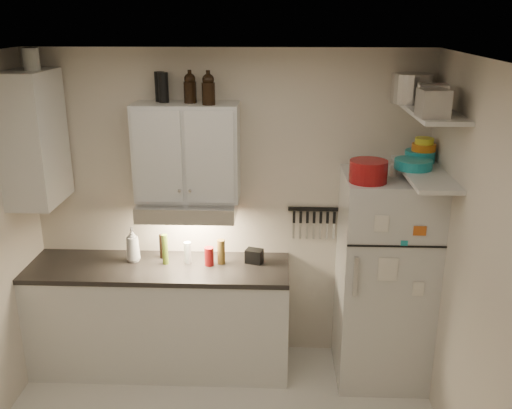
{
  "coord_description": "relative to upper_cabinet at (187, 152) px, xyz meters",
  "views": [
    {
      "loc": [
        0.41,
        -2.94,
        2.85
      ],
      "look_at": [
        0.25,
        0.9,
        1.55
      ],
      "focal_mm": 40.0,
      "sensor_mm": 36.0,
      "label": 1
    }
  ],
  "objects": [
    {
      "name": "vinegar_bottle",
      "position": [
        -0.24,
        0.02,
        -0.8
      ],
      "size": [
        0.05,
        0.05,
        0.21
      ],
      "primitive_type": "cylinder",
      "rotation": [
        0.0,
        0.0,
        0.08
      ],
      "color": "black",
      "rests_on": "countertop"
    },
    {
      "name": "clear_bottle",
      "position": [
        -0.02,
        -0.06,
        -0.82
      ],
      "size": [
        0.07,
        0.07,
        0.18
      ],
      "primitive_type": "cylinder",
      "rotation": [
        0.0,
        0.0,
        0.22
      ],
      "color": "silver",
      "rests_on": "countertop"
    },
    {
      "name": "oil_bottle",
      "position": [
        -0.19,
        -0.1,
        -0.78
      ],
      "size": [
        0.05,
        0.05,
        0.25
      ],
      "primitive_type": "cylinder",
      "rotation": [
        0.0,
        0.0,
        -0.12
      ],
      "color": "#536D1B",
      "rests_on": "countertop"
    },
    {
      "name": "fridge",
      "position": [
        1.55,
        -0.18,
        -0.98
      ],
      "size": [
        0.7,
        0.68,
        1.7
      ],
      "primitive_type": "cube",
      "color": "silver",
      "rests_on": "floor"
    },
    {
      "name": "spice_jar",
      "position": [
        1.56,
        -0.18,
        -0.08
      ],
      "size": [
        0.05,
        0.05,
        0.09
      ],
      "primitive_type": "cylinder",
      "rotation": [
        0.0,
        0.0,
        -0.03
      ],
      "color": "silver",
      "rests_on": "fridge"
    },
    {
      "name": "growler_a",
      "position": [
        0.04,
        0.02,
        0.49
      ],
      "size": [
        0.1,
        0.1,
        0.23
      ],
      "primitive_type": null,
      "rotation": [
        0.0,
        0.0,
        -0.07
      ],
      "color": "black",
      "rests_on": "upper_cabinet"
    },
    {
      "name": "upper_cabinet",
      "position": [
        0.0,
        0.0,
        0.0
      ],
      "size": [
        0.8,
        0.33,
        0.75
      ],
      "primitive_type": "cube",
      "color": "silver",
      "rests_on": "back_wall"
    },
    {
      "name": "countertop",
      "position": [
        -0.25,
        -0.14,
        -0.93
      ],
      "size": [
        2.1,
        0.62,
        0.04
      ],
      "primitive_type": "cube",
      "color": "black",
      "rests_on": "base_cabinet"
    },
    {
      "name": "right_wall",
      "position": [
        1.91,
        -1.33,
        -0.53
      ],
      "size": [
        0.02,
        3.0,
        2.6
      ],
      "primitive_type": "cube",
      "color": "beige",
      "rests_on": "ground"
    },
    {
      "name": "base_cabinet",
      "position": [
        -0.25,
        -0.14,
        -1.39
      ],
      "size": [
        2.1,
        0.6,
        0.88
      ],
      "primitive_type": "cube",
      "color": "silver",
      "rests_on": "floor"
    },
    {
      "name": "pepper_mill",
      "position": [
        0.25,
        -0.07,
        -0.8
      ],
      "size": [
        0.08,
        0.08,
        0.2
      ],
      "primitive_type": "cylinder",
      "rotation": [
        0.0,
        0.0,
        -0.33
      ],
      "color": "brown",
      "rests_on": "countertop"
    },
    {
      "name": "shelf_hi",
      "position": [
        1.75,
        -0.31,
        0.38
      ],
      "size": [
        0.3,
        0.95,
        0.03
      ],
      "primitive_type": "cube",
      "color": "silver",
      "rests_on": "right_wall"
    },
    {
      "name": "ceiling",
      "position": [
        0.3,
        -1.33,
        0.78
      ],
      "size": [
        3.2,
        3.0,
        0.02
      ],
      "primitive_type": "cube",
      "color": "silver",
      "rests_on": "ground"
    },
    {
      "name": "plates",
      "position": [
        1.68,
        -0.24,
        -0.02
      ],
      "size": [
        0.33,
        0.33,
        0.07
      ],
      "primitive_type": "cylinder",
      "rotation": [
        0.0,
        0.0,
        -0.25
      ],
      "color": "teal",
      "rests_on": "shelf_lo"
    },
    {
      "name": "dutch_oven",
      "position": [
        1.34,
        -0.34,
        -0.05
      ],
      "size": [
        0.29,
        0.29,
        0.16
      ],
      "primitive_type": "cylinder",
      "rotation": [
        0.0,
        0.0,
        -0.06
      ],
      "color": "maroon",
      "rests_on": "fridge"
    },
    {
      "name": "side_jar",
      "position": [
        -1.08,
        -0.13,
        0.7
      ],
      "size": [
        0.16,
        0.16,
        0.16
      ],
      "primitive_type": "cylinder",
      "rotation": [
        0.0,
        0.0,
        -0.43
      ],
      "color": "silver",
      "rests_on": "side_cabinet"
    },
    {
      "name": "book_stack",
      "position": [
        1.8,
        -0.35,
        -0.09
      ],
      "size": [
        0.24,
        0.26,
        0.07
      ],
      "primitive_type": "cube",
      "rotation": [
        0.0,
        0.0,
        0.33
      ],
      "color": "#C25718",
      "rests_on": "fridge"
    },
    {
      "name": "thermos_a",
      "position": [
        -0.17,
        0.04,
        0.49
      ],
      "size": [
        0.1,
        0.1,
        0.22
      ],
      "primitive_type": "cylinder",
      "rotation": [
        0.0,
        0.0,
        0.33
      ],
      "color": "black",
      "rests_on": "upper_cabinet"
    },
    {
      "name": "knife_strip",
      "position": [
        1.0,
        0.15,
        -0.51
      ],
      "size": [
        0.42,
        0.02,
        0.03
      ],
      "primitive_type": "cube",
      "color": "black",
      "rests_on": "back_wall"
    },
    {
      "name": "back_wall",
      "position": [
        0.3,
        0.18,
        -0.53
      ],
      "size": [
        3.2,
        0.02,
        2.6
      ],
      "primitive_type": "cube",
      "color": "beige",
      "rests_on": "ground"
    },
    {
      "name": "red_jar",
      "position": [
        0.16,
        -0.11,
        -0.83
      ],
      "size": [
        0.09,
        0.09,
        0.15
      ],
      "primitive_type": "cylinder",
      "rotation": [
        0.0,
        0.0,
        0.24
      ],
      "color": "maroon",
      "rests_on": "countertop"
    },
    {
      "name": "stock_pot",
      "position": [
        1.67,
        -0.01,
        0.5
      ],
      "size": [
        0.39,
        0.39,
        0.21
      ],
      "primitive_type": "cylinder",
      "rotation": [
        0.0,
        0.0,
        0.41
      ],
      "color": "silver",
      "rests_on": "shelf_hi"
    },
    {
      "name": "growler_b",
      "position": [
        0.19,
        -0.07,
        0.49
      ],
      "size": [
        0.11,
        0.11,
        0.23
      ],
      "primitive_type": null,
      "rotation": [
        0.0,
        0.0,
        0.07
      ],
      "color": "black",
      "rests_on": "upper_cabinet"
    },
    {
      "name": "side_cabinet",
      "position": [
        -1.14,
        -0.14,
        0.12
      ],
      "size": [
        0.33,
        0.55,
        1.0
      ],
      "primitive_type": "cube",
      "color": "silver",
      "rests_on": "left_wall"
    },
    {
      "name": "caddy",
      "position": [
        0.52,
        -0.04,
        -0.85
      ],
      "size": [
        0.15,
        0.13,
        0.11
      ],
      "primitive_type": "cube",
      "rotation": [
        0.0,
        0.0,
        -0.31
      ],
      "color": "black",
      "rests_on": "countertop"
    },
    {
      "name": "range_hood",
      "position": [
        0.0,
        -0.06,
        -0.44
      ],
      "size": [
        0.76,
        0.46,
        0.12
      ],
      "primitive_type": "cube",
      "color": "silver",
      "rests_on": "back_wall"
    },
    {
      "name": "thermos_b",
      "position": [
        -0.2,
        0.08,
        0.49
      ],
      "size": [
        0.08,
        0.08,
        0.22
      ],
      "primitive_type": "cylinder",
      "rotation": [
        0.0,
        0.0,
        0.07
      ],
      "color": "black",
      "rests_on": "upper_cabinet"
    },
    {
      "name": "tin_b",
      "position": [
        1.68,
        -0.63,
        0.48
      ],
      "size": [
        0.19,
        0.19,
        0.18
      ],
      "primitive_type": "cube",
      "rotation": [
        0.0,
        0.0,
        0.07
      ],
      "color": "#AAAAAD",
      "rests_on": "shelf_hi"
    },
    {
      "name": "bowl_orange",
      "position": [
        1.79,
        -0.06,
        0.07
      ],
      "size": [
        0.18,
        0.18,
        0.05
      ],
      "primitive_type": "cylinder",
      "color": "orange",
      "rests_on": "bowl_teal"
    },
    {
      "name": "bowl_teal",
      "position": [
        1.77,
        -0.05,
        -0.01
      ],
      "size": [
        0.22,
        0.22,
        0.09
      ],
      "primitive_type": "cylinder",
      "color": "teal",
      "rests_on": "shelf_lo"
    },
    {
      "name": "soap_bottle",
      "position": [
        -0.47,
        -0.05,
        -0.74
      ],
      "size": [
        0.16,
        0.16,
        0.32
      ],
      "primitive_type": "imported",
      "rotation": [
        0.0,
        0.0,
        0.37
      ],
      "color": "silver",
      "rests_on": "countertop"
    },
    {
      "name": "shelf_lo",
      "position": [
        1.75,
        -0.31,
        -0.07
      ],
      "size": [
        0.3,
        0.95,
        0.03
      ],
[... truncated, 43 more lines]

